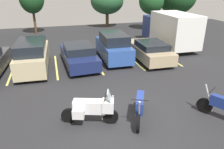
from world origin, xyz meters
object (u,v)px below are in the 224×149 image
(car_navy, at_px, (79,55))
(car_blue, at_px, (113,47))
(motorcycle_third, at_px, (140,106))
(car_champagne, at_px, (33,55))
(car_tan, at_px, (149,50))
(box_truck, at_px, (170,29))
(motorcycle_touring, at_px, (92,108))

(car_navy, bearing_deg, car_blue, 10.59)
(car_navy, bearing_deg, motorcycle_third, -77.98)
(motorcycle_third, relative_size, car_champagne, 0.42)
(car_tan, bearing_deg, box_truck, 40.91)
(car_navy, relative_size, car_tan, 0.97)
(car_navy, bearing_deg, box_truck, 17.11)
(car_champagne, height_order, car_blue, car_blue)
(car_blue, relative_size, car_tan, 0.90)
(car_tan, bearing_deg, car_champagne, 178.52)
(motorcycle_third, height_order, car_tan, car_tan)
(box_truck, bearing_deg, motorcycle_touring, -132.99)
(car_blue, height_order, box_truck, box_truck)
(car_navy, height_order, car_blue, car_blue)
(motorcycle_touring, height_order, car_tan, motorcycle_touring)
(motorcycle_third, bearing_deg, car_blue, 81.81)
(car_navy, height_order, car_tan, car_navy)
(motorcycle_third, xyz_separation_m, box_truck, (6.73, 9.53, 0.94))
(car_champagne, xyz_separation_m, car_blue, (5.46, 0.49, 0.00))
(car_champagne, bearing_deg, car_navy, 0.25)
(car_champagne, xyz_separation_m, box_truck, (11.11, 2.54, 0.59))
(car_blue, xyz_separation_m, car_tan, (2.48, -0.70, -0.25))
(car_navy, relative_size, car_blue, 1.08)
(car_navy, xyz_separation_m, car_tan, (5.05, -0.22, -0.02))
(motorcycle_touring, distance_m, box_truck, 12.67)
(motorcycle_touring, relative_size, motorcycle_third, 1.07)
(motorcycle_touring, relative_size, car_tan, 0.45)
(motorcycle_third, relative_size, car_tan, 0.42)
(car_champagne, bearing_deg, motorcycle_third, -57.90)
(motorcycle_third, distance_m, car_tan, 7.66)
(motorcycle_touring, xyz_separation_m, car_tan, (5.45, 6.50, 0.03))
(car_tan, bearing_deg, car_blue, 164.34)
(car_blue, bearing_deg, motorcycle_third, -98.19)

